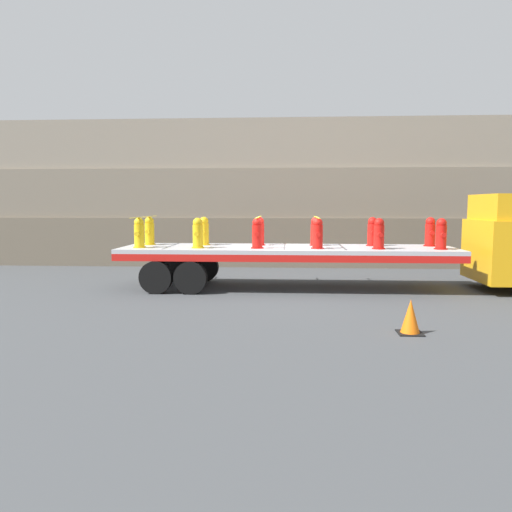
# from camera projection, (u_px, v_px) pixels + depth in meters

# --- Properties ---
(ground_plane) EXTENTS (120.00, 120.00, 0.00)m
(ground_plane) POSITION_uv_depth(u_px,v_px,m) (287.00, 288.00, 15.05)
(ground_plane) COLOR #3F4244
(rock_cliff) EXTENTS (60.00, 3.30, 5.93)m
(rock_cliff) POSITION_uv_depth(u_px,v_px,m) (288.00, 194.00, 21.22)
(rock_cliff) COLOR #665B4C
(rock_cliff) RESTS_ON ground_plane
(flatbed_trailer) EXTENTS (9.87, 2.59, 1.25)m
(flatbed_trailer) POSITION_uv_depth(u_px,v_px,m) (262.00, 255.00, 14.99)
(flatbed_trailer) COLOR #B2B2B7
(flatbed_trailer) RESTS_ON ground_plane
(fire_hydrant_yellow_near_0) EXTENTS (0.37, 0.52, 0.88)m
(fire_hydrant_yellow_near_0) POSITION_uv_depth(u_px,v_px,m) (139.00, 233.00, 14.60)
(fire_hydrant_yellow_near_0) COLOR gold
(fire_hydrant_yellow_near_0) RESTS_ON flatbed_trailer
(fire_hydrant_yellow_far_0) EXTENTS (0.37, 0.52, 0.88)m
(fire_hydrant_yellow_far_0) POSITION_uv_depth(u_px,v_px,m) (150.00, 231.00, 15.69)
(fire_hydrant_yellow_far_0) COLOR gold
(fire_hydrant_yellow_far_0) RESTS_ON flatbed_trailer
(fire_hydrant_yellow_near_1) EXTENTS (0.37, 0.52, 0.88)m
(fire_hydrant_yellow_near_1) POSITION_uv_depth(u_px,v_px,m) (198.00, 233.00, 14.49)
(fire_hydrant_yellow_near_1) COLOR gold
(fire_hydrant_yellow_near_1) RESTS_ON flatbed_trailer
(fire_hydrant_yellow_far_1) EXTENTS (0.37, 0.52, 0.88)m
(fire_hydrant_yellow_far_1) POSITION_uv_depth(u_px,v_px,m) (204.00, 231.00, 15.58)
(fire_hydrant_yellow_far_1) COLOR gold
(fire_hydrant_yellow_far_1) RESTS_ON flatbed_trailer
(fire_hydrant_red_near_2) EXTENTS (0.37, 0.52, 0.88)m
(fire_hydrant_red_near_2) POSITION_uv_depth(u_px,v_px,m) (257.00, 234.00, 14.38)
(fire_hydrant_red_near_2) COLOR red
(fire_hydrant_red_near_2) RESTS_ON flatbed_trailer
(fire_hydrant_red_far_2) EXTENTS (0.37, 0.52, 0.88)m
(fire_hydrant_red_far_2) POSITION_uv_depth(u_px,v_px,m) (259.00, 232.00, 15.47)
(fire_hydrant_red_far_2) COLOR red
(fire_hydrant_red_far_2) RESTS_ON flatbed_trailer
(fire_hydrant_red_near_3) EXTENTS (0.37, 0.52, 0.88)m
(fire_hydrant_red_near_3) POSITION_uv_depth(u_px,v_px,m) (318.00, 234.00, 14.28)
(fire_hydrant_red_near_3) COLOR red
(fire_hydrant_red_near_3) RESTS_ON flatbed_trailer
(fire_hydrant_red_far_3) EXTENTS (0.37, 0.52, 0.88)m
(fire_hydrant_red_far_3) POSITION_uv_depth(u_px,v_px,m) (315.00, 232.00, 15.36)
(fire_hydrant_red_far_3) COLOR red
(fire_hydrant_red_far_3) RESTS_ON flatbed_trailer
(fire_hydrant_red_near_4) EXTENTS (0.37, 0.52, 0.88)m
(fire_hydrant_red_near_4) POSITION_uv_depth(u_px,v_px,m) (379.00, 234.00, 14.17)
(fire_hydrant_red_near_4) COLOR red
(fire_hydrant_red_near_4) RESTS_ON flatbed_trailer
(fire_hydrant_red_far_4) EXTENTS (0.37, 0.52, 0.88)m
(fire_hydrant_red_far_4) POSITION_uv_depth(u_px,v_px,m) (372.00, 232.00, 15.26)
(fire_hydrant_red_far_4) COLOR red
(fire_hydrant_red_far_4) RESTS_ON flatbed_trailer
(fire_hydrant_red_near_5) EXTENTS (0.37, 0.52, 0.88)m
(fire_hydrant_red_near_5) POSITION_uv_depth(u_px,v_px,m) (441.00, 234.00, 14.06)
(fire_hydrant_red_near_5) COLOR red
(fire_hydrant_red_near_5) RESTS_ON flatbed_trailer
(fire_hydrant_red_far_5) EXTENTS (0.37, 0.52, 0.88)m
(fire_hydrant_red_far_5) POSITION_uv_depth(u_px,v_px,m) (430.00, 232.00, 15.15)
(fire_hydrant_red_far_5) COLOR red
(fire_hydrant_red_far_5) RESTS_ON flatbed_trailer
(cargo_strap_rear) EXTENTS (0.05, 2.69, 0.01)m
(cargo_strap_rear) POSITION_uv_depth(u_px,v_px,m) (144.00, 217.00, 15.10)
(cargo_strap_rear) COLOR yellow
(cargo_strap_rear) RESTS_ON fire_hydrant_yellow_near_0
(cargo_strap_middle) EXTENTS (0.05, 2.69, 0.01)m
(cargo_strap_middle) POSITION_uv_depth(u_px,v_px,m) (258.00, 217.00, 14.88)
(cargo_strap_middle) COLOR yellow
(cargo_strap_middle) RESTS_ON fire_hydrant_red_near_2
(cargo_strap_front) EXTENTS (0.05, 2.69, 0.01)m
(cargo_strap_front) POSITION_uv_depth(u_px,v_px,m) (317.00, 217.00, 14.77)
(cargo_strap_front) COLOR yellow
(cargo_strap_front) RESTS_ON fire_hydrant_red_near_3
(traffic_cone) EXTENTS (0.48, 0.48, 0.68)m
(traffic_cone) POSITION_uv_depth(u_px,v_px,m) (410.00, 317.00, 9.71)
(traffic_cone) COLOR black
(traffic_cone) RESTS_ON ground_plane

